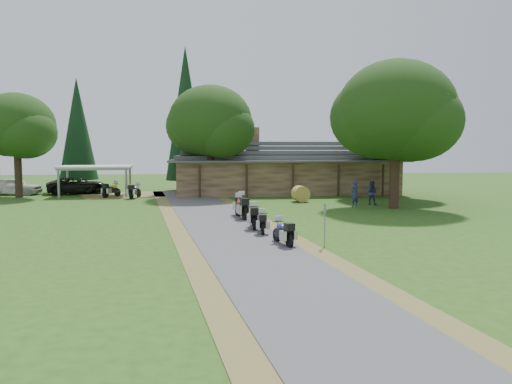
{
  "coord_description": "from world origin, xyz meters",
  "views": [
    {
      "loc": [
        -1.36,
        -22.85,
        4.19
      ],
      "look_at": [
        1.53,
        6.61,
        1.6
      ],
      "focal_mm": 35.0,
      "sensor_mm": 36.0,
      "label": 1
    }
  ],
  "objects": [
    {
      "name": "oak_lodge_left",
      "position": [
        -1.04,
        20.37,
        5.28
      ],
      "size": [
        7.16,
        7.16,
        10.57
      ],
      "primitive_type": null,
      "color": "#17330F",
      "rests_on": "ground"
    },
    {
      "name": "motorcycle_row_e",
      "position": [
        0.76,
        8.73,
        0.7
      ],
      "size": [
        1.02,
        2.13,
        1.4
      ],
      "primitive_type": null,
      "rotation": [
        0.0,
        0.0,
        1.39
      ],
      "color": "black",
      "rests_on": "ground"
    },
    {
      "name": "oak_lodge_right",
      "position": [
        14.21,
        17.77,
        5.22
      ],
      "size": [
        7.7,
        7.7,
        10.44
      ],
      "primitive_type": null,
      "color": "#17330F",
      "rests_on": "ground"
    },
    {
      "name": "motorcycle_row_d",
      "position": [
        0.65,
        6.77,
        0.73
      ],
      "size": [
        1.07,
        2.23,
        1.46
      ],
      "primitive_type": null,
      "rotation": [
        0.0,
        0.0,
        1.75
      ],
      "color": "#B63615",
      "rests_on": "ground"
    },
    {
      "name": "oak_driveway",
      "position": [
        11.64,
        10.72,
        5.51
      ],
      "size": [
        8.13,
        8.13,
        11.02
      ],
      "primitive_type": null,
      "color": "#17330F",
      "rests_on": "ground"
    },
    {
      "name": "hay_bale",
      "position": [
        5.95,
        15.67,
        0.63
      ],
      "size": [
        1.36,
        1.27,
        1.26
      ],
      "primitive_type": "cylinder",
      "rotation": [
        1.57,
        0.0,
        0.1
      ],
      "color": "olive",
      "rests_on": "ground"
    },
    {
      "name": "lodge",
      "position": [
        6.0,
        24.0,
        2.45
      ],
      "size": [
        21.4,
        9.4,
        4.9
      ],
      "primitive_type": null,
      "color": "brown",
      "rests_on": "ground"
    },
    {
      "name": "person_b",
      "position": [
        10.82,
        13.1,
        1.05
      ],
      "size": [
        0.73,
        0.66,
        2.1
      ],
      "primitive_type": "imported",
      "rotation": [
        0.0,
        0.0,
        2.66
      ],
      "color": "navy",
      "rests_on": "ground"
    },
    {
      "name": "carport",
      "position": [
        -11.16,
        22.33,
        1.33
      ],
      "size": [
        6.39,
        4.46,
        2.67
      ],
      "primitive_type": null,
      "rotation": [
        0.0,
        0.0,
        0.06
      ],
      "color": "white",
      "rests_on": "ground"
    },
    {
      "name": "motorcycle_carport_a",
      "position": [
        -9.57,
        20.93,
        0.68
      ],
      "size": [
        1.53,
        2.06,
        1.36
      ],
      "primitive_type": null,
      "rotation": [
        0.0,
        0.0,
        1.07
      ],
      "color": "gold",
      "rests_on": "ground"
    },
    {
      "name": "cedar_near",
      "position": [
        -3.4,
        27.1,
        7.11
      ],
      "size": [
        4.07,
        4.07,
        14.21
      ],
      "primitive_type": "cone",
      "color": "black",
      "rests_on": "ground"
    },
    {
      "name": "car_white_sedan",
      "position": [
        -18.73,
        24.04,
        0.99
      ],
      "size": [
        3.02,
        6.15,
        1.98
      ],
      "primitive_type": "imported",
      "rotation": [
        0.0,
        0.0,
        1.48
      ],
      "color": "silver",
      "rests_on": "ground"
    },
    {
      "name": "person_a",
      "position": [
        9.18,
        11.92,
        1.13
      ],
      "size": [
        0.79,
        0.73,
        2.26
      ],
      "primitive_type": "imported",
      "rotation": [
        0.0,
        0.0,
        3.7
      ],
      "color": "navy",
      "rests_on": "ground"
    },
    {
      "name": "sign_post",
      "position": [
        3.56,
        -2.39,
        0.96
      ],
      "size": [
        0.34,
        0.06,
        1.91
      ],
      "primitive_type": null,
      "color": "gray",
      "rests_on": "ground"
    },
    {
      "name": "motorcycle_row_c",
      "position": [
        1.06,
        3.02,
        0.67
      ],
      "size": [
        0.73,
        1.98,
        1.33
      ],
      "primitive_type": null,
      "rotation": [
        0.0,
        0.0,
        1.52
      ],
      "color": "gold",
      "rests_on": "ground"
    },
    {
      "name": "driveway",
      "position": [
        -0.5,
        4.0,
        0.0
      ],
      "size": [
        51.95,
        51.95,
        0.0
      ],
      "primitive_type": "plane",
      "rotation": [
        0.0,
        0.0,
        0.14
      ],
      "color": "#444547",
      "rests_on": "ground"
    },
    {
      "name": "oak_silo",
      "position": [
        -17.46,
        21.56,
        4.99
      ],
      "size": [
        6.39,
        6.39,
        9.98
      ],
      "primitive_type": null,
      "color": "#17330F",
      "rests_on": "ground"
    },
    {
      "name": "ground",
      "position": [
        0.0,
        0.0,
        0.0
      ],
      "size": [
        120.0,
        120.0,
        0.0
      ],
      "primitive_type": "plane",
      "color": "#2A4B15",
      "rests_on": "ground"
    },
    {
      "name": "motorcycle_row_b",
      "position": [
        1.35,
        1.45,
        0.58
      ],
      "size": [
        0.68,
        1.72,
        1.15
      ],
      "primitive_type": null,
      "rotation": [
        0.0,
        0.0,
        1.49
      ],
      "color": "#9C9EA3",
      "rests_on": "ground"
    },
    {
      "name": "motorcycle_row_a",
      "position": [
        1.9,
        -1.64,
        0.6
      ],
      "size": [
        1.0,
        1.83,
        1.19
      ],
      "primitive_type": null,
      "rotation": [
        0.0,
        0.0,
        1.84
      ],
      "color": "#2A269A",
      "rests_on": "ground"
    },
    {
      "name": "car_dark_suv",
      "position": [
        -13.2,
        24.56,
        1.18
      ],
      "size": [
        4.26,
        6.65,
        2.36
      ],
      "primitive_type": "imported",
      "rotation": [
        0.0,
        0.0,
        1.86
      ],
      "color": "black",
      "rests_on": "ground"
    },
    {
      "name": "cedar_far",
      "position": [
        -14.46,
        29.76,
        5.69
      ],
      "size": [
        3.85,
        3.85,
        11.38
      ],
      "primitive_type": "cone",
      "color": "black",
      "rests_on": "ground"
    },
    {
      "name": "motorcycle_carport_b",
      "position": [
        -7.43,
        19.79,
        0.67
      ],
      "size": [
        1.13,
        2.05,
        1.33
      ],
      "primitive_type": null,
      "rotation": [
        0.0,
        0.0,
        1.3
      ],
      "color": "slate",
      "rests_on": "ground"
    }
  ]
}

